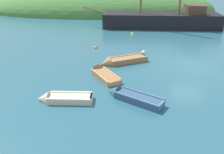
% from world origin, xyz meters
% --- Properties ---
extents(ground_plane, '(120.00, 120.00, 0.00)m').
position_xyz_m(ground_plane, '(0.00, 0.00, 0.00)').
color(ground_plane, '#285B70').
extents(shore_hill, '(43.66, 20.59, 9.00)m').
position_xyz_m(shore_hill, '(-8.63, 29.38, 0.00)').
color(shore_hill, '#477F3D').
rests_on(shore_hill, ground).
extents(sailing_ship, '(17.64, 4.86, 13.43)m').
position_xyz_m(sailing_ship, '(0.32, 13.83, 0.68)').
color(sailing_ship, black).
rests_on(sailing_ship, ground).
extents(rowboat_outer_left, '(3.11, 1.00, 0.89)m').
position_xyz_m(rowboat_outer_left, '(-8.83, -5.66, 0.11)').
color(rowboat_outer_left, beige).
rests_on(rowboat_outer_left, ground).
extents(rowboat_far, '(2.45, 3.31, 0.98)m').
position_xyz_m(rowboat_far, '(-6.75, -2.13, 0.10)').
color(rowboat_far, '#9E7047').
rests_on(rowboat_far, ground).
extents(rowboat_center, '(4.01, 2.50, 0.99)m').
position_xyz_m(rowboat_center, '(-5.35, 0.40, 0.13)').
color(rowboat_center, '#9E7047').
rests_on(rowboat_center, ground).
extents(rowboat_outer_right, '(3.32, 2.69, 0.86)m').
position_xyz_m(rowboat_outer_right, '(-4.93, -5.47, 0.13)').
color(rowboat_outer_right, '#335175').
rests_on(rowboat_outer_right, ground).
extents(buoy_white, '(0.38, 0.38, 0.38)m').
position_xyz_m(buoy_white, '(-3.25, 3.06, 0.00)').
color(buoy_white, white).
rests_on(buoy_white, ground).
extents(buoy_yellow, '(0.40, 0.40, 0.40)m').
position_xyz_m(buoy_yellow, '(-3.79, 9.89, 0.00)').
color(buoy_yellow, yellow).
rests_on(buoy_yellow, ground).
extents(buoy_orange, '(0.39, 0.39, 0.39)m').
position_xyz_m(buoy_orange, '(-7.69, 4.37, 0.00)').
color(buoy_orange, orange).
rests_on(buoy_orange, ground).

